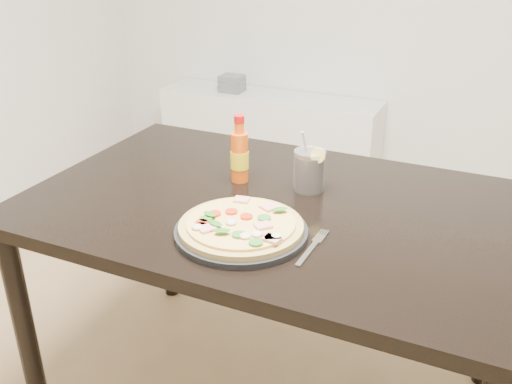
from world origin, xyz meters
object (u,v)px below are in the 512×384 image
at_px(hot_sauce_bottle, 240,156).
at_px(media_console, 269,133).
at_px(pizza, 241,225).
at_px(fork, 313,246).
at_px(cola_cup, 309,171).
at_px(dining_table, 273,227).
at_px(plate, 241,232).

xyz_separation_m(hot_sauce_bottle, media_console, (-0.66, 1.75, -0.58)).
xyz_separation_m(pizza, fork, (0.19, 0.02, -0.02)).
distance_m(pizza, hot_sauce_bottle, 0.34).
bearing_deg(hot_sauce_bottle, fork, -40.00).
height_order(cola_cup, fork, cola_cup).
height_order(pizza, fork, pizza).
relative_size(fork, media_console, 0.13).
distance_m(pizza, media_console, 2.27).
distance_m(fork, media_console, 2.32).
xyz_separation_m(cola_cup, media_console, (-0.87, 1.72, -0.56)).
xyz_separation_m(dining_table, pizza, (0.00, -0.21, 0.11)).
bearing_deg(media_console, plate, -68.42).
relative_size(hot_sauce_bottle, fork, 1.11).
bearing_deg(dining_table, pizza, -89.78).
xyz_separation_m(dining_table, plate, (0.00, -0.21, 0.09)).
height_order(pizza, media_console, pizza).
height_order(dining_table, plate, plate).
height_order(dining_table, cola_cup, cola_cup).
relative_size(dining_table, media_console, 1.00).
distance_m(pizza, fork, 0.19).
bearing_deg(pizza, cola_cup, 79.44).
height_order(plate, hot_sauce_bottle, hot_sauce_bottle).
bearing_deg(media_console, pizza, -68.43).
xyz_separation_m(dining_table, media_console, (-0.81, 1.84, -0.42)).
bearing_deg(pizza, plate, 106.19).
xyz_separation_m(pizza, cola_cup, (0.06, 0.33, 0.03)).
bearing_deg(fork, cola_cup, 113.37).
height_order(plate, pizza, pizza).
xyz_separation_m(plate, cola_cup, (0.06, 0.33, 0.05)).
bearing_deg(dining_table, hot_sauce_bottle, 149.37).
relative_size(pizza, media_console, 0.23).
xyz_separation_m(dining_table, hot_sauce_bottle, (-0.15, 0.09, 0.17)).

